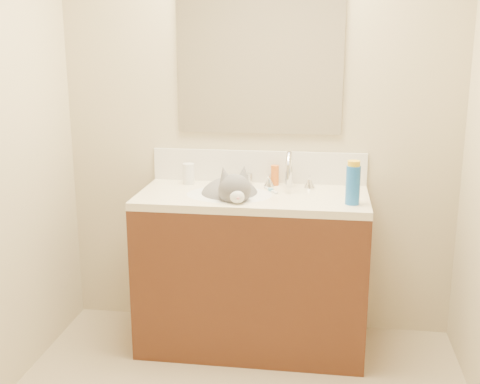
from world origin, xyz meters
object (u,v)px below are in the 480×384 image
(vanity_cabinet, at_px, (252,274))
(amber_bottle, at_px, (275,175))
(pill_bottle, at_px, (189,174))
(silver_jar, at_px, (248,179))
(basin, at_px, (229,207))
(spray_can, at_px, (353,185))
(faucet, at_px, (289,173))
(cat, at_px, (231,198))

(vanity_cabinet, bearing_deg, amber_bottle, 64.83)
(amber_bottle, bearing_deg, vanity_cabinet, -115.17)
(pill_bottle, bearing_deg, silver_jar, 8.67)
(basin, distance_m, spray_can, 0.66)
(spray_can, bearing_deg, faucet, 140.70)
(amber_bottle, bearing_deg, pill_bottle, -174.96)
(silver_jar, xyz_separation_m, amber_bottle, (0.15, -0.01, 0.03))
(cat, distance_m, spray_can, 0.64)
(basin, relative_size, amber_bottle, 4.03)
(basin, height_order, spray_can, spray_can)
(cat, height_order, amber_bottle, cat)
(basin, height_order, faucet, faucet)
(vanity_cabinet, distance_m, pill_bottle, 0.66)
(faucet, relative_size, cat, 0.59)
(faucet, bearing_deg, silver_jar, 161.53)
(amber_bottle, bearing_deg, faucet, -40.61)
(faucet, height_order, cat, faucet)
(pill_bottle, distance_m, amber_bottle, 0.48)
(faucet, distance_m, spray_can, 0.42)
(cat, height_order, pill_bottle, cat)
(amber_bottle, relative_size, spray_can, 0.58)
(vanity_cabinet, relative_size, silver_jar, 20.34)
(vanity_cabinet, distance_m, spray_can, 0.76)
(basin, bearing_deg, faucet, 29.12)
(spray_can, bearing_deg, amber_bottle, 140.43)
(vanity_cabinet, height_order, silver_jar, silver_jar)
(spray_can, bearing_deg, vanity_cabinet, 165.54)
(cat, relative_size, pill_bottle, 4.11)
(faucet, xyz_separation_m, pill_bottle, (-0.56, 0.03, -0.03))
(vanity_cabinet, distance_m, basin, 0.40)
(silver_jar, xyz_separation_m, spray_can, (0.56, -0.35, 0.07))
(pill_bottle, xyz_separation_m, spray_can, (0.89, -0.30, 0.04))
(faucet, height_order, silver_jar, faucet)
(cat, xyz_separation_m, silver_jar, (0.06, 0.23, 0.05))
(faucet, bearing_deg, spray_can, -39.30)
(cat, distance_m, amber_bottle, 0.32)
(basin, distance_m, cat, 0.05)
(cat, bearing_deg, spray_can, -28.71)
(basin, bearing_deg, spray_can, -9.13)
(faucet, xyz_separation_m, amber_bottle, (-0.08, 0.07, -0.03))
(basin, relative_size, faucet, 1.61)
(basin, height_order, amber_bottle, amber_bottle)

